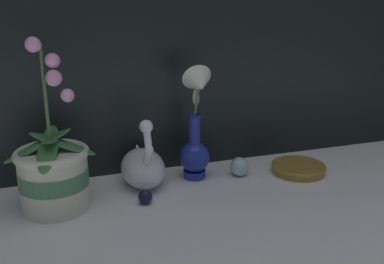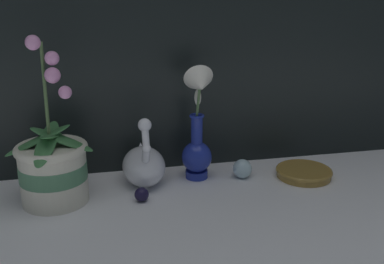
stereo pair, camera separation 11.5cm
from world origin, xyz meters
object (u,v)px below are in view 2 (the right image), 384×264
object	(u,v)px
blue_vase	(198,136)
amber_dish	(304,172)
orchid_potted_plant	(53,166)
swan_figurine	(144,164)
glass_sphere	(242,169)

from	to	relation	value
blue_vase	amber_dish	bearing A→B (deg)	-9.44
orchid_potted_plant	blue_vase	world-z (taller)	orchid_potted_plant
orchid_potted_plant	swan_figurine	xyz separation A→B (m)	(0.23, 0.06, -0.04)
swan_figurine	glass_sphere	world-z (taller)	swan_figurine
glass_sphere	amber_dish	xyz separation A→B (m)	(0.17, -0.03, -0.01)
orchid_potted_plant	swan_figurine	bearing A→B (deg)	15.48
orchid_potted_plant	blue_vase	bearing A→B (deg)	8.91
swan_figurine	amber_dish	size ratio (longest dim) A/B	1.28
blue_vase	amber_dish	xyz separation A→B (m)	(0.29, -0.05, -0.11)
orchid_potted_plant	blue_vase	xyz separation A→B (m)	(0.37, 0.06, 0.03)
blue_vase	orchid_potted_plant	bearing A→B (deg)	-171.09
glass_sphere	amber_dish	bearing A→B (deg)	-10.25
glass_sphere	swan_figurine	bearing A→B (deg)	175.34
orchid_potted_plant	amber_dish	distance (m)	0.67
orchid_potted_plant	amber_dish	xyz separation A→B (m)	(0.67, 0.01, -0.08)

